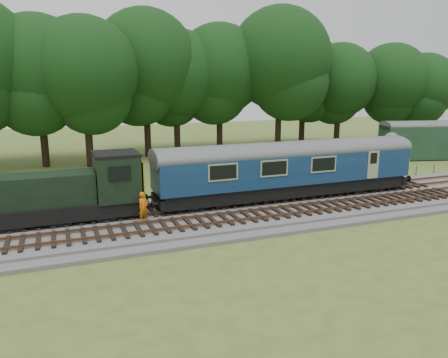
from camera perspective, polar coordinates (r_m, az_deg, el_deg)
name	(u,v)px	position (r m, az deg, el deg)	size (l,w,h in m)	color
ground	(215,218)	(26.39, -1.16, -5.05)	(120.00, 120.00, 0.00)	#4B6224
ballast	(215,215)	(26.34, -1.17, -4.69)	(70.00, 7.00, 0.35)	#4C4C4F
track_north	(207,205)	(27.54, -2.17, -3.40)	(67.20, 2.40, 0.21)	black
track_south	(225,219)	(24.84, 0.11, -5.18)	(67.20, 2.40, 0.21)	black
fence	(193,199)	(30.49, -4.08, -2.65)	(64.00, 0.12, 1.00)	#6B6054
tree_line	(144,159)	(47.12, -10.41, 2.61)	(70.00, 8.00, 18.00)	black
dmu_railcar	(288,165)	(29.35, 8.41, 1.87)	(18.05, 2.86, 3.88)	black
shunter_loco	(68,193)	(25.75, -19.73, -1.70)	(8.91, 2.60, 3.38)	black
worker	(143,207)	(24.56, -10.48, -3.65)	(0.63, 0.42, 1.74)	orange
shed	(361,152)	(45.43, 17.50, 3.41)	(3.56, 3.56, 2.39)	#16321C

